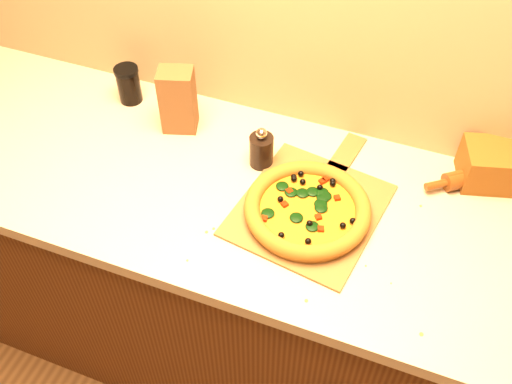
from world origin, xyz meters
name	(u,v)px	position (x,y,z in m)	size (l,w,h in m)	color
cabinet	(250,287)	(0.00, 1.43, 0.43)	(2.80, 0.65, 0.86)	#49240F
countertop	(249,195)	(0.00, 1.43, 0.88)	(2.84, 0.68, 0.04)	#BDAE94
pizza_peel	(312,206)	(0.18, 1.43, 0.90)	(0.40, 0.54, 0.01)	brown
pizza	(307,209)	(0.17, 1.39, 0.93)	(0.32, 0.32, 0.05)	#AE742B
pepper_grinder	(261,150)	(0.00, 1.53, 0.95)	(0.07, 0.07, 0.13)	black
rolling_pin	(488,173)	(0.59, 1.69, 0.93)	(0.31, 0.24, 0.05)	#613110
paper_bag	(178,100)	(-0.28, 1.59, 1.00)	(0.10, 0.08, 0.20)	brown
dark_jar	(129,84)	(-0.48, 1.65, 0.96)	(0.07, 0.07, 0.12)	black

